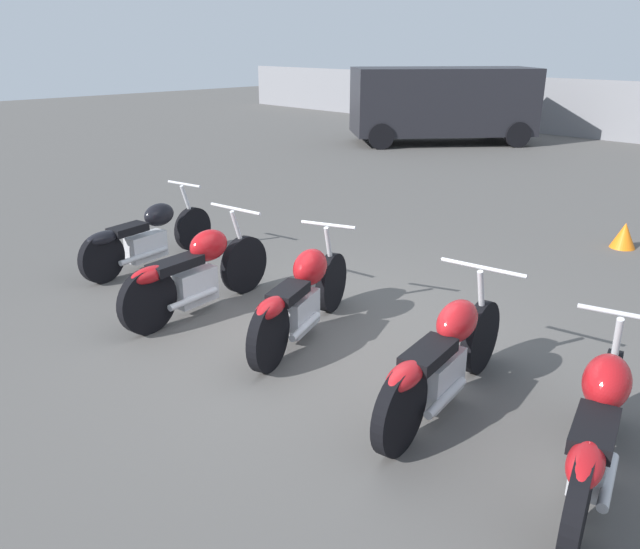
{
  "coord_description": "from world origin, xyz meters",
  "views": [
    {
      "loc": [
        4.05,
        -3.94,
        2.76
      ],
      "look_at": [
        0.0,
        -0.03,
        0.65
      ],
      "focal_mm": 35.0,
      "sensor_mm": 36.0,
      "label": 1
    }
  ],
  "objects_px": {
    "motorcycle_slot_0": "(147,236)",
    "traffic_cone_near": "(624,235)",
    "motorcycle_slot_1": "(197,272)",
    "parked_van": "(442,102)",
    "motorcycle_slot_4": "(597,431)",
    "motorcycle_slot_3": "(444,359)",
    "motorcycle_slot_2": "(302,296)"
  },
  "relations": [
    {
      "from": "motorcycle_slot_0",
      "to": "traffic_cone_near",
      "type": "relative_size",
      "value": 5.73
    },
    {
      "from": "motorcycle_slot_1",
      "to": "parked_van",
      "type": "distance_m",
      "value": 13.03
    },
    {
      "from": "motorcycle_slot_0",
      "to": "motorcycle_slot_4",
      "type": "bearing_deg",
      "value": -13.0
    },
    {
      "from": "motorcycle_slot_3",
      "to": "parked_van",
      "type": "distance_m",
      "value": 14.25
    },
    {
      "from": "motorcycle_slot_0",
      "to": "traffic_cone_near",
      "type": "bearing_deg",
      "value": 41.3
    },
    {
      "from": "motorcycle_slot_1",
      "to": "motorcycle_slot_4",
      "type": "distance_m",
      "value": 4.22
    },
    {
      "from": "motorcycle_slot_0",
      "to": "motorcycle_slot_1",
      "type": "height_order",
      "value": "motorcycle_slot_1"
    },
    {
      "from": "motorcycle_slot_1",
      "to": "motorcycle_slot_3",
      "type": "bearing_deg",
      "value": -2.72
    },
    {
      "from": "motorcycle_slot_2",
      "to": "traffic_cone_near",
      "type": "distance_m",
      "value": 5.35
    },
    {
      "from": "traffic_cone_near",
      "to": "motorcycle_slot_2",
      "type": "bearing_deg",
      "value": -101.3
    },
    {
      "from": "motorcycle_slot_3",
      "to": "motorcycle_slot_0",
      "type": "bearing_deg",
      "value": 169.13
    },
    {
      "from": "motorcycle_slot_4",
      "to": "traffic_cone_near",
      "type": "relative_size",
      "value": 5.42
    },
    {
      "from": "traffic_cone_near",
      "to": "motorcycle_slot_4",
      "type": "bearing_deg",
      "value": -70.59
    },
    {
      "from": "motorcycle_slot_4",
      "to": "motorcycle_slot_3",
      "type": "bearing_deg",
      "value": 158.66
    },
    {
      "from": "motorcycle_slot_3",
      "to": "motorcycle_slot_4",
      "type": "bearing_deg",
      "value": -15.51
    },
    {
      "from": "traffic_cone_near",
      "to": "motorcycle_slot_3",
      "type": "bearing_deg",
      "value": -82.89
    },
    {
      "from": "motorcycle_slot_0",
      "to": "parked_van",
      "type": "height_order",
      "value": "parked_van"
    },
    {
      "from": "motorcycle_slot_3",
      "to": "motorcycle_slot_4",
      "type": "distance_m",
      "value": 1.25
    },
    {
      "from": "parked_van",
      "to": "traffic_cone_near",
      "type": "height_order",
      "value": "parked_van"
    },
    {
      "from": "motorcycle_slot_0",
      "to": "traffic_cone_near",
      "type": "xyz_separation_m",
      "value": [
        4.0,
        5.25,
        -0.22
      ]
    },
    {
      "from": "motorcycle_slot_2",
      "to": "motorcycle_slot_4",
      "type": "xyz_separation_m",
      "value": [
        2.95,
        -0.18,
        0.01
      ]
    },
    {
      "from": "motorcycle_slot_1",
      "to": "traffic_cone_near",
      "type": "distance_m",
      "value": 6.07
    },
    {
      "from": "traffic_cone_near",
      "to": "motorcycle_slot_1",
      "type": "bearing_deg",
      "value": -112.33
    },
    {
      "from": "motorcycle_slot_0",
      "to": "motorcycle_slot_1",
      "type": "distance_m",
      "value": 1.73
    },
    {
      "from": "motorcycle_slot_4",
      "to": "traffic_cone_near",
      "type": "xyz_separation_m",
      "value": [
        -1.91,
        5.41,
        -0.27
      ]
    },
    {
      "from": "motorcycle_slot_2",
      "to": "parked_van",
      "type": "xyz_separation_m",
      "value": [
        -6.61,
        11.48,
        0.72
      ]
    },
    {
      "from": "motorcycle_slot_2",
      "to": "parked_van",
      "type": "distance_m",
      "value": 13.27
    },
    {
      "from": "motorcycle_slot_4",
      "to": "parked_van",
      "type": "bearing_deg",
      "value": 113.26
    },
    {
      "from": "motorcycle_slot_2",
      "to": "motorcycle_slot_3",
      "type": "bearing_deg",
      "value": -24.58
    },
    {
      "from": "motorcycle_slot_1",
      "to": "motorcycle_slot_2",
      "type": "height_order",
      "value": "motorcycle_slot_1"
    },
    {
      "from": "motorcycle_slot_4",
      "to": "traffic_cone_near",
      "type": "bearing_deg",
      "value": 93.3
    },
    {
      "from": "motorcycle_slot_1",
      "to": "motorcycle_slot_2",
      "type": "xyz_separation_m",
      "value": [
        1.26,
        0.37,
        -0.01
      ]
    }
  ]
}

